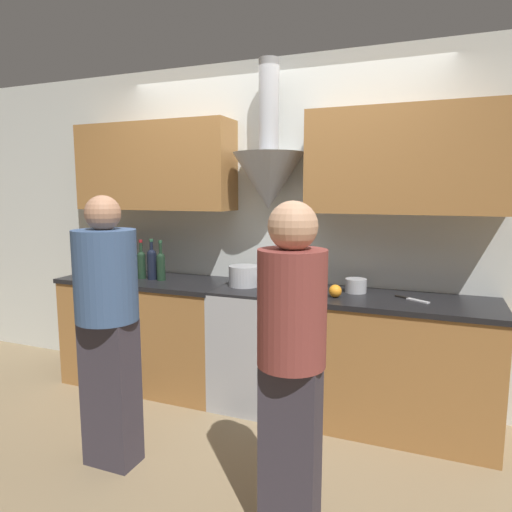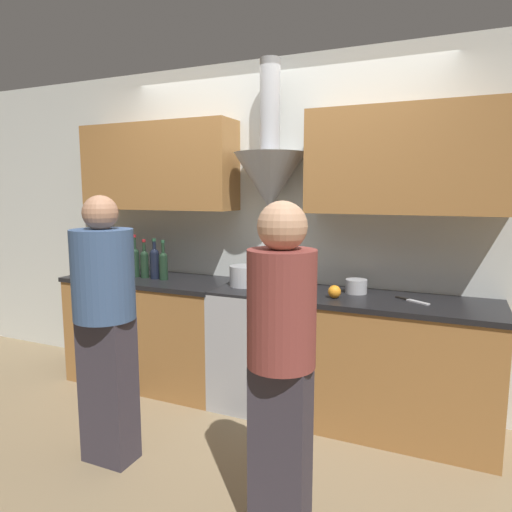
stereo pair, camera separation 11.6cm
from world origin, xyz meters
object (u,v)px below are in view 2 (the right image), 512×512
Objects in this scene: wine_bottle_6 at (144,262)px; wine_bottle_8 at (163,264)px; wine_bottle_4 at (126,260)px; orange_fruit at (334,292)px; wine_bottle_2 at (107,259)px; wine_bottle_3 at (117,259)px; wine_bottle_5 at (135,260)px; wine_bottle_7 at (155,262)px; person_foreground_right at (281,356)px; person_foreground_left at (105,319)px; wine_bottle_0 at (91,257)px; stock_pot at (245,276)px; mixing_bowl at (280,284)px; wine_bottle_1 at (99,258)px; saucepan at (356,286)px; stove_range at (261,345)px.

wine_bottle_8 reaches higher than wine_bottle_6.
wine_bottle_4 is 3.88× the size of orange_fruit.
wine_bottle_2 is 1.10× the size of wine_bottle_8.
wine_bottle_3 is 0.19m from wine_bottle_5.
wine_bottle_5 is 0.20m from wine_bottle_7.
person_foreground_right is (0.04, -1.11, -0.06)m from orange_fruit.
wine_bottle_4 reaches higher than wine_bottle_6.
wine_bottle_0 is at bearing 136.18° from person_foreground_left.
wine_bottle_4 is at bearing -178.66° from wine_bottle_7.
wine_bottle_2 is at bearing -177.79° from stock_pot.
person_foreground_right is at bearing -69.04° from mixing_bowl.
wine_bottle_1 is 2.20m from saucepan.
mixing_bowl is (1.75, 0.05, -0.11)m from wine_bottle_0.
wine_bottle_4 is at bearing 179.54° from wine_bottle_8.
stove_range is at bearing 1.35° from wine_bottle_6.
mixing_bowl is 0.18× the size of person_foreground_left.
person_foreground_left is (1.07, -1.03, -0.17)m from wine_bottle_0.
orange_fruit is at bearing -1.94° from wine_bottle_1.
wine_bottle_7 is (0.49, 0.01, -0.00)m from wine_bottle_2.
orange_fruit is (2.00, -0.07, -0.09)m from wine_bottle_2.
wine_bottle_5 is 0.22× the size of person_foreground_left.
person_foreground_right reaches higher than wine_bottle_0.
wine_bottle_1 is 0.93× the size of wine_bottle_5.
person_foreground_right is at bearing -63.16° from stove_range.
orange_fruit is at bearing -2.42° from wine_bottle_3.
saucepan reaches higher than mixing_bowl.
stock_pot is at bearing 2.21° from wine_bottle_2.
wine_bottle_2 reaches higher than wine_bottle_7.
wine_bottle_5 reaches higher than wine_bottle_7.
saucepan is 0.10× the size of person_foreground_right.
wine_bottle_7 is at bearing -177.72° from mixing_bowl.
saucepan is at bearing 8.31° from mixing_bowl.
wine_bottle_4 is (-1.22, -0.03, 0.58)m from stove_range.
wine_bottle_4 is 1.05× the size of wine_bottle_6.
person_foreground_right reaches higher than stove_range.
wine_bottle_0 is at bearing 179.45° from wine_bottle_8.
wine_bottle_0 is 1.12× the size of wine_bottle_8.
person_foreground_right reaches higher than wine_bottle_5.
stock_pot is at bearing 3.64° from wine_bottle_8.
wine_bottle_0 reaches higher than mixing_bowl.
wine_bottle_5 is at bearing 1.10° from wine_bottle_3.
wine_bottle_7 is at bearing -175.70° from saucepan.
wine_bottle_3 is (0.10, 0.01, 0.00)m from wine_bottle_2.
saucepan is (2.28, 0.12, -0.09)m from wine_bottle_0.
person_foreground_left is 1.16m from person_foreground_right.
wine_bottle_7 is at bearing 1.70° from wine_bottle_2.
wine_bottle_4 is 1.08m from stock_pot.
orange_fruit is (2.18, -0.08, -0.10)m from wine_bottle_0.
wine_bottle_0 reaches higher than wine_bottle_1.
mixing_bowl is (1.36, 0.05, -0.10)m from wine_bottle_4.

